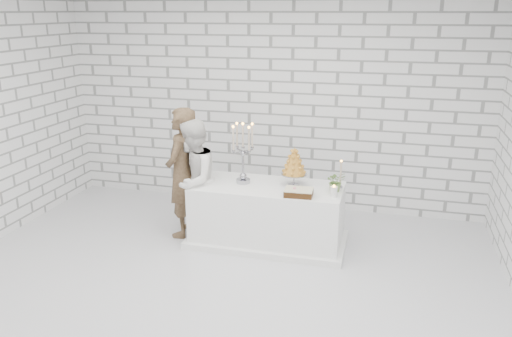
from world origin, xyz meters
name	(u,v)px	position (x,y,z in m)	size (l,w,h in m)	color
ground	(214,285)	(0.00, 0.00, 0.00)	(6.00, 5.00, 0.01)	silver
wall_back	(270,103)	(0.00, 2.50, 1.50)	(6.00, 0.01, 3.00)	white
wall_front	(45,269)	(0.00, -2.50, 1.50)	(6.00, 0.01, 3.00)	white
cake_table	(267,214)	(0.29, 1.15, 0.38)	(1.80, 0.80, 0.75)	white
groom	(182,173)	(-0.81, 1.15, 0.82)	(0.60, 0.39, 1.65)	#3C2B1D
bride	(193,181)	(-0.63, 1.07, 0.76)	(0.74, 0.58, 1.52)	white
candelabra	(243,153)	(-0.02, 1.17, 1.13)	(0.30, 0.30, 0.75)	#93929C
croquembouche	(294,167)	(0.60, 1.23, 0.99)	(0.31, 0.31, 0.48)	#9B621B
chocolate_cake	(299,192)	(0.72, 0.90, 0.79)	(0.31, 0.22, 0.08)	black
pillar_candle	(334,192)	(1.11, 0.97, 0.81)	(0.08, 0.08, 0.12)	white
extra_taper	(341,175)	(1.14, 1.30, 0.91)	(0.06, 0.06, 0.32)	#C3AE97
flowers	(336,181)	(1.11, 1.16, 0.87)	(0.22, 0.19, 0.24)	#4E823B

